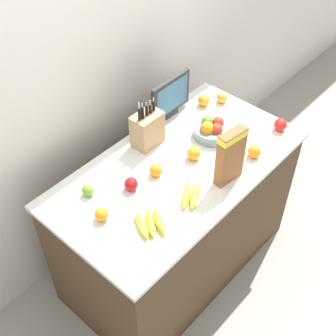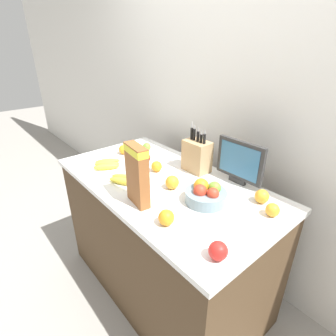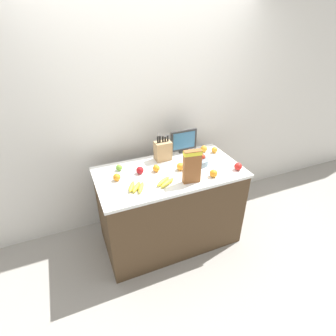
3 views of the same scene
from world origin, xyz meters
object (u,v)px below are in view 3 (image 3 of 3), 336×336
fruit_bowl (198,160)px  orange_back_center (204,149)px  banana_bunch_left (165,182)px  orange_front_right (117,177)px  banana_bunch_right (136,187)px  cereal_box (192,165)px  orange_by_cereal (181,166)px  orange_near_bowl (156,168)px  apple_front (238,166)px  orange_front_left (213,173)px  orange_mid_right (214,150)px  apple_by_knife_block (119,168)px  apple_leftmost (140,170)px  knife_block (163,150)px  small_monitor (184,141)px

fruit_bowl → orange_back_center: fruit_bowl is taller
banana_bunch_left → orange_front_right: bearing=149.2°
banana_bunch_right → orange_front_right: (-0.13, 0.21, 0.01)m
cereal_box → orange_back_center: size_ratio=4.32×
orange_by_cereal → banana_bunch_right: bearing=-163.6°
orange_near_bowl → apple_front: bearing=-20.8°
orange_near_bowl → orange_front_left: bearing=-33.2°
apple_front → orange_front_right: (-1.16, 0.28, -0.00)m
cereal_box → fruit_bowl: (0.22, 0.28, -0.13)m
banana_bunch_left → orange_by_cereal: size_ratio=2.61×
cereal_box → banana_bunch_right: cereal_box is taller
orange_near_bowl → orange_back_center: bearing=16.8°
apple_front → orange_mid_right: 0.42m
apple_by_knife_block → orange_front_left: size_ratio=0.84×
fruit_bowl → orange_mid_right: bearing=27.3°
orange_by_cereal → banana_bunch_left: bearing=-143.4°
orange_near_bowl → orange_back_center: orange_back_center is taller
orange_near_bowl → orange_back_center: (0.65, 0.20, 0.00)m
fruit_bowl → orange_front_left: fruit_bowl is taller
fruit_bowl → banana_bunch_left: bearing=-154.1°
apple_leftmost → orange_by_cereal: bearing=-13.2°
apple_front → orange_back_center: size_ratio=1.03×
knife_block → orange_by_cereal: (0.08, -0.28, -0.07)m
orange_by_cereal → orange_back_center: orange_by_cereal is taller
banana_bunch_left → apple_leftmost: (-0.16, 0.27, 0.02)m
cereal_box → banana_bunch_right: bearing=178.1°
knife_block → apple_by_knife_block: knife_block is taller
orange_by_cereal → knife_block: bearing=105.4°
apple_front → orange_mid_right: apple_front is taller
knife_block → orange_front_right: (-0.56, -0.22, -0.07)m
knife_block → orange_front_right: 0.60m
banana_bunch_left → orange_back_center: 0.79m
orange_near_bowl → small_monitor: bearing=32.9°
knife_block → orange_back_center: (0.49, -0.01, -0.07)m
cereal_box → orange_front_right: 0.71m
knife_block → small_monitor: bearing=14.4°
orange_front_left → orange_near_bowl: 0.56m
orange_mid_right → apple_by_knife_block: bearing=178.3°
knife_block → fruit_bowl: 0.38m
orange_by_cereal → orange_mid_right: orange_by_cereal is taller
banana_bunch_left → apple_by_knife_block: 0.53m
banana_bunch_left → apple_by_knife_block: apple_by_knife_block is taller
apple_front → orange_back_center: bearing=103.1°
orange_mid_right → orange_back_center: orange_back_center is taller
small_monitor → apple_front: small_monitor is taller
fruit_bowl → apple_by_knife_block: (-0.79, 0.19, -0.01)m
apple_leftmost → orange_front_right: bearing=-171.8°
orange_by_cereal → orange_front_right: 0.64m
fruit_bowl → orange_mid_right: size_ratio=3.24×
orange_by_cereal → orange_front_left: bearing=-45.5°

